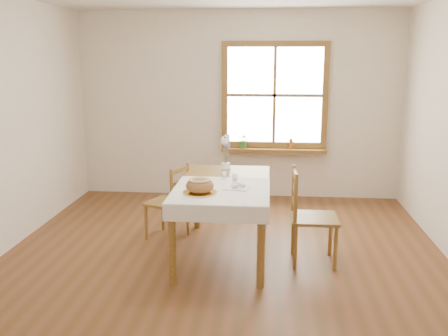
% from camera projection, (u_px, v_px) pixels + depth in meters
% --- Properties ---
extents(ground, '(5.00, 5.00, 0.00)m').
position_uv_depth(ground, '(221.00, 265.00, 4.86)').
color(ground, brown).
rests_on(ground, ground).
extents(room_walls, '(4.60, 5.10, 2.65)m').
position_uv_depth(room_walls, '(221.00, 88.00, 4.48)').
color(room_walls, beige).
rests_on(room_walls, ground).
extents(window, '(1.46, 0.08, 1.46)m').
position_uv_depth(window, '(275.00, 95.00, 6.89)').
color(window, olive).
rests_on(window, ground).
extents(window_sill, '(1.46, 0.20, 0.05)m').
position_uv_depth(window_sill, '(273.00, 150.00, 6.99)').
color(window_sill, olive).
rests_on(window_sill, ground).
extents(dining_table, '(0.90, 1.60, 0.75)m').
position_uv_depth(dining_table, '(224.00, 191.00, 5.00)').
color(dining_table, olive).
rests_on(dining_table, ground).
extents(table_linen, '(0.91, 0.99, 0.01)m').
position_uv_depth(table_linen, '(221.00, 190.00, 4.68)').
color(table_linen, white).
rests_on(table_linen, dining_table).
extents(chair_left, '(0.52, 0.51, 0.83)m').
position_uv_depth(chair_left, '(167.00, 201.00, 5.50)').
color(chair_left, olive).
rests_on(chair_left, ground).
extents(chair_right, '(0.46, 0.44, 0.94)m').
position_uv_depth(chair_right, '(314.00, 217.00, 4.82)').
color(chair_right, olive).
rests_on(chair_right, ground).
extents(bread_plate, '(0.31, 0.31, 0.02)m').
position_uv_depth(bread_plate, '(200.00, 193.00, 4.55)').
color(bread_plate, white).
rests_on(bread_plate, table_linen).
extents(bread_loaf, '(0.26, 0.26, 0.14)m').
position_uv_depth(bread_loaf, '(200.00, 184.00, 4.53)').
color(bread_loaf, '#B1793E').
rests_on(bread_loaf, bread_plate).
extents(egg_napkin, '(0.27, 0.24, 0.01)m').
position_uv_depth(egg_napkin, '(236.00, 188.00, 4.73)').
color(egg_napkin, white).
rests_on(egg_napkin, table_linen).
extents(eggs, '(0.21, 0.19, 0.04)m').
position_uv_depth(eggs, '(237.00, 185.00, 4.73)').
color(eggs, silver).
rests_on(eggs, egg_napkin).
extents(salt_shaker, '(0.06, 0.06, 0.09)m').
position_uv_depth(salt_shaker, '(224.00, 176.00, 5.05)').
color(salt_shaker, white).
rests_on(salt_shaker, table_linen).
extents(pepper_shaker, '(0.06, 0.06, 0.11)m').
position_uv_depth(pepper_shaker, '(235.00, 178.00, 4.91)').
color(pepper_shaker, white).
rests_on(pepper_shaker, table_linen).
extents(flower_vase, '(0.10, 0.10, 0.10)m').
position_uv_depth(flower_vase, '(226.00, 168.00, 5.37)').
color(flower_vase, white).
rests_on(flower_vase, dining_table).
extents(lavender_bouquet, '(0.17, 0.17, 0.31)m').
position_uv_depth(lavender_bouquet, '(226.00, 150.00, 5.33)').
color(lavender_bouquet, '#6B589D').
rests_on(lavender_bouquet, flower_vase).
extents(potted_plant, '(0.21, 0.24, 0.18)m').
position_uv_depth(potted_plant, '(244.00, 142.00, 7.00)').
color(potted_plant, '#3D7830').
rests_on(potted_plant, window_sill).
extents(amber_bottle, '(0.06, 0.06, 0.15)m').
position_uv_depth(amber_bottle, '(291.00, 143.00, 6.94)').
color(amber_bottle, '#AD5B20').
rests_on(amber_bottle, window_sill).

